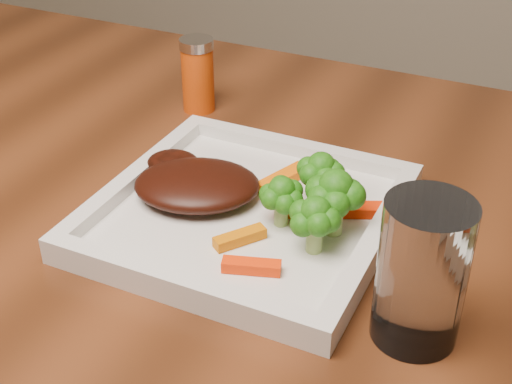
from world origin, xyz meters
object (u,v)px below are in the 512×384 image
at_px(plate, 247,217).
at_px(spice_shaker, 198,75).
at_px(steak, 197,185).
at_px(drinking_glass, 422,273).

relative_size(plate, spice_shaker, 2.93).
height_order(steak, spice_shaker, spice_shaker).
relative_size(plate, steak, 2.20).
bearing_deg(drinking_glass, spice_shaker, 141.14).
bearing_deg(drinking_glass, plate, 156.18).
height_order(plate, steak, steak).
distance_m(plate, steak, 0.06).
xyz_separation_m(plate, steak, (-0.05, 0.00, 0.02)).
bearing_deg(drinking_glass, steak, 160.85).
distance_m(plate, spice_shaker, 0.26).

